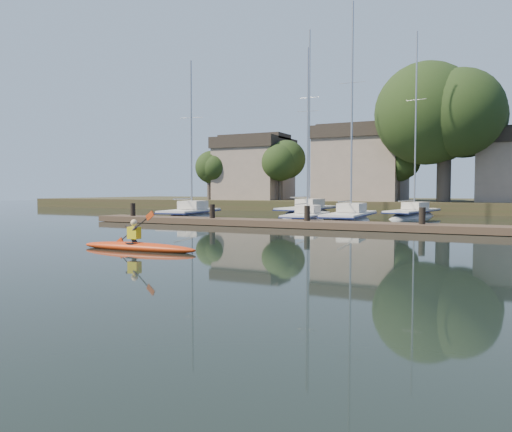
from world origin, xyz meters
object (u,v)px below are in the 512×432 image
at_px(dock, 362,226).
at_px(sailboat_5, 307,218).
at_px(sailboat_0, 191,221).
at_px(sailboat_2, 350,225).
at_px(kayak, 137,245).
at_px(sailboat_6, 413,220).
at_px(sailboat_1, 306,224).

distance_m(dock, sailboat_5, 15.08).
bearing_deg(sailboat_0, sailboat_2, -5.15).
xyz_separation_m(kayak, sailboat_6, (5.29, 25.41, -0.35)).
height_order(kayak, sailboat_2, sailboat_2).
bearing_deg(sailboat_1, sailboat_5, 103.74).
bearing_deg(kayak, sailboat_6, 76.40).
xyz_separation_m(sailboat_1, sailboat_6, (5.35, 8.60, -0.01)).
xyz_separation_m(kayak, sailboat_1, (-0.06, 16.81, -0.35)).
bearing_deg(sailboat_0, sailboat_1, -8.09).
height_order(kayak, sailboat_1, sailboat_1).
xyz_separation_m(sailboat_0, sailboat_1, (8.78, 0.15, 0.04)).
bearing_deg(sailboat_6, kayak, -92.48).
height_order(sailboat_0, sailboat_1, sailboat_0).
relative_size(dock, sailboat_5, 2.06).
relative_size(sailboat_2, sailboat_6, 1.00).
relative_size(kayak, sailboat_1, 0.38).
distance_m(sailboat_1, sailboat_2, 2.76).
relative_size(kayak, dock, 0.14).
bearing_deg(sailboat_5, dock, -57.15).
height_order(kayak, dock, kayak).
height_order(sailboat_5, sailboat_6, sailboat_5).
bearing_deg(kayak, sailboat_2, 79.61).
relative_size(sailboat_0, sailboat_5, 0.77).
xyz_separation_m(kayak, dock, (4.69, 12.15, 0.03)).
height_order(dock, sailboat_1, sailboat_1).
bearing_deg(sailboat_1, sailboat_6, 52.21).
xyz_separation_m(dock, sailboat_1, (-4.75, 4.66, -0.37)).
distance_m(kayak, dock, 13.02).
height_order(sailboat_0, sailboat_2, sailboat_2).
relative_size(sailboat_1, sailboat_6, 0.81).
distance_m(kayak, sailboat_5, 25.29).
bearing_deg(dock, sailboat_0, 161.56).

